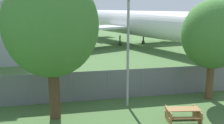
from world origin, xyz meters
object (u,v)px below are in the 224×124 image
at_px(tree_behind_benches, 51,26).
at_px(airplane, 137,24).
at_px(tree_far_right, 213,35).
at_px(picnic_bench_open_grass, 183,113).

bearing_deg(tree_behind_benches, airplane, 63.50).
xyz_separation_m(airplane, tree_far_right, (-2.94, -25.98, 0.78)).
relative_size(picnic_bench_open_grass, tree_behind_benches, 0.25).
height_order(airplane, picnic_bench_open_grass, airplane).
distance_m(airplane, picnic_bench_open_grass, 29.99).
bearing_deg(airplane, tree_behind_benches, -44.50).
height_order(tree_behind_benches, tree_far_right, tree_behind_benches).
distance_m(airplane, tree_behind_benches, 30.28).
relative_size(tree_behind_benches, tree_far_right, 1.20).
relative_size(airplane, picnic_bench_open_grass, 22.81).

